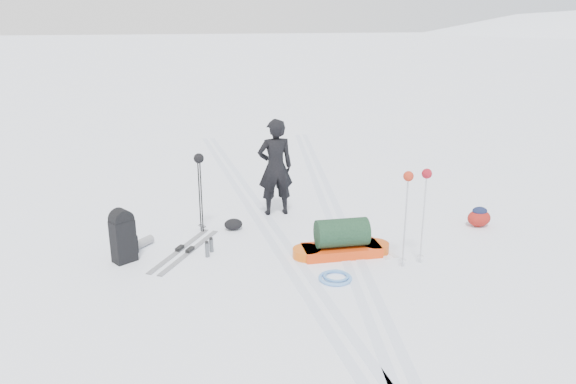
% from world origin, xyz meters
% --- Properties ---
extents(ground, '(200.00, 200.00, 0.00)m').
position_xyz_m(ground, '(0.00, 0.00, 0.00)').
color(ground, white).
rests_on(ground, ground).
extents(snow_hill_backdrop, '(359.50, 192.00, 162.45)m').
position_xyz_m(snow_hill_backdrop, '(62.69, 84.02, -69.02)').
color(snow_hill_backdrop, white).
rests_on(snow_hill_backdrop, ground).
extents(ski_tracks, '(3.38, 17.97, 0.01)m').
position_xyz_m(ski_tracks, '(0.61, 0.88, 0.00)').
color(ski_tracks, silver).
rests_on(ski_tracks, ground).
extents(skier, '(0.72, 0.50, 1.90)m').
position_xyz_m(skier, '(0.20, 1.70, 0.95)').
color(skier, black).
rests_on(skier, ground).
extents(pulk_sled, '(1.63, 0.54, 0.62)m').
position_xyz_m(pulk_sled, '(0.90, -0.46, 0.24)').
color(pulk_sled, red).
rests_on(pulk_sled, ground).
extents(expedition_rucksack, '(0.66, 0.94, 0.88)m').
position_xyz_m(expedition_rucksack, '(-2.54, 0.06, 0.41)').
color(expedition_rucksack, black).
rests_on(expedition_rucksack, ground).
extents(ski_poles_black, '(0.18, 0.20, 1.46)m').
position_xyz_m(ski_poles_black, '(-1.28, 1.04, 1.20)').
color(ski_poles_black, black).
rests_on(ski_poles_black, ground).
extents(ski_poles_silver, '(0.49, 0.23, 1.55)m').
position_xyz_m(ski_poles_silver, '(1.87, -1.05, 1.30)').
color(ski_poles_silver, '#AEB1B5').
rests_on(ski_poles_silver, ground).
extents(touring_skis_grey, '(1.23, 1.80, 0.07)m').
position_xyz_m(touring_skis_grey, '(-1.62, 0.20, 0.02)').
color(touring_skis_grey, gray).
rests_on(touring_skis_grey, ground).
extents(touring_skis_white, '(0.62, 1.74, 0.06)m').
position_xyz_m(touring_skis_white, '(1.48, 0.04, 0.01)').
color(touring_skis_white, silver).
rests_on(touring_skis_white, ground).
extents(rope_coil, '(0.56, 0.56, 0.06)m').
position_xyz_m(rope_coil, '(0.55, -1.30, 0.03)').
color(rope_coil, '#5A94DB').
rests_on(rope_coil, ground).
extents(small_daypack, '(0.55, 0.52, 0.38)m').
position_xyz_m(small_daypack, '(3.78, 0.27, 0.18)').
color(small_daypack, maroon).
rests_on(small_daypack, ground).
extents(thermos_pair, '(0.17, 0.28, 0.27)m').
position_xyz_m(thermos_pair, '(-1.23, -0.01, 0.13)').
color(thermos_pair, '#575A5E').
rests_on(thermos_pair, ground).
extents(stuff_sack, '(0.37, 0.30, 0.21)m').
position_xyz_m(stuff_sack, '(-0.72, 1.01, 0.10)').
color(stuff_sack, black).
rests_on(stuff_sack, ground).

